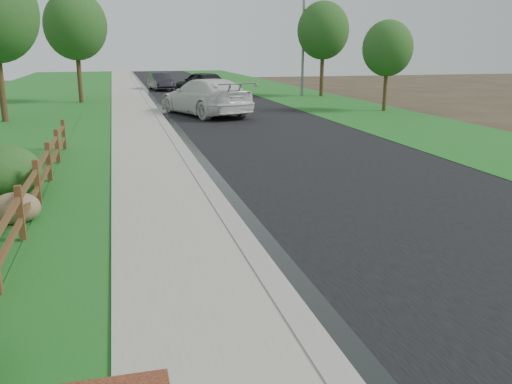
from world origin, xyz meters
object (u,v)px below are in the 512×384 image
object	(u,v)px
ranch_fence	(29,194)
white_suv	(205,97)
streetlight	(301,20)
dark_car_mid	(201,83)

from	to	relation	value
ranch_fence	white_suv	world-z (taller)	white_suv
ranch_fence	streetlight	bearing A→B (deg)	60.70
dark_car_mid	streetlight	world-z (taller)	streetlight
white_suv	ranch_fence	bearing A→B (deg)	49.86
white_suv	dark_car_mid	bearing A→B (deg)	-117.57
streetlight	dark_car_mid	bearing A→B (deg)	158.96
white_suv	streetlight	size ratio (longest dim) A/B	0.70
white_suv	dark_car_mid	xyz separation A→B (m)	(1.72, 12.30, -0.07)
ranch_fence	dark_car_mid	world-z (taller)	dark_car_mid
ranch_fence	dark_car_mid	bearing A→B (deg)	74.51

